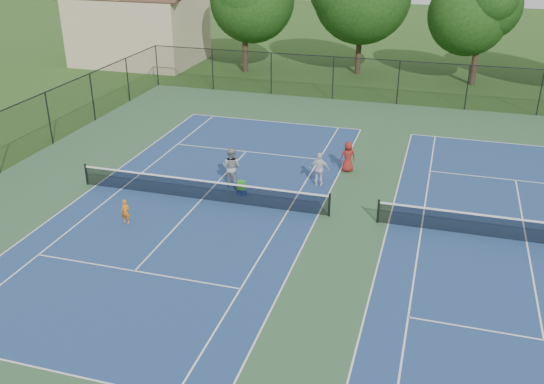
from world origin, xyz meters
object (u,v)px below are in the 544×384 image
(ball_crate, at_px, (242,192))
(bystander_c, at_px, (348,157))
(clapboard_house, at_px, (139,26))
(instructor, at_px, (231,167))
(tree_back_c, at_px, (482,11))
(ball_hopper, at_px, (242,185))
(child_player, at_px, (125,212))
(bystander_a, at_px, (319,169))

(ball_crate, bearing_deg, bystander_c, 44.72)
(clapboard_house, xyz_separation_m, instructor, (16.82, -23.16, -2.12))
(tree_back_c, relative_size, ball_hopper, 20.12)
(child_player, height_order, ball_crate, child_player)
(bystander_c, bearing_deg, ball_crate, 21.34)
(clapboard_house, distance_m, bystander_c, 29.54)
(child_player, bearing_deg, ball_crate, 49.49)
(tree_back_c, bearing_deg, instructor, -115.78)
(instructor, bearing_deg, bystander_a, -154.02)
(bystander_c, height_order, ball_crate, bystander_c)
(instructor, bearing_deg, tree_back_c, -107.39)
(instructor, xyz_separation_m, ball_crate, (0.78, -0.81, -0.84))
(ball_hopper, bearing_deg, instructor, 133.86)
(clapboard_house, relative_size, bystander_a, 6.50)
(tree_back_c, xyz_separation_m, bystander_c, (-6.17, -19.77, -4.69))
(tree_back_c, distance_m, ball_hopper, 26.60)
(ball_crate, bearing_deg, ball_hopper, 0.00)
(ball_crate, distance_m, ball_hopper, 0.34)
(bystander_a, relative_size, ball_hopper, 3.98)
(instructor, bearing_deg, child_player, 66.90)
(ball_hopper, bearing_deg, bystander_c, 44.72)
(clapboard_house, height_order, ball_hopper, clapboard_house)
(ball_hopper, bearing_deg, ball_crate, 0.00)
(tree_back_c, distance_m, ball_crate, 26.67)
(bystander_c, relative_size, ball_crate, 4.30)
(instructor, xyz_separation_m, bystander_c, (5.01, 3.38, -0.18))
(child_player, height_order, ball_hopper, child_player)
(clapboard_house, xyz_separation_m, ball_hopper, (17.59, -23.96, -2.61))
(clapboard_house, distance_m, ball_hopper, 29.84)
(tree_back_c, distance_m, instructor, 26.11)
(clapboard_house, relative_size, ball_crate, 29.36)
(child_player, bearing_deg, instructor, 60.76)
(clapboard_house, height_order, child_player, clapboard_house)
(bystander_a, bearing_deg, bystander_c, -121.30)
(bystander_a, bearing_deg, tree_back_c, -114.04)
(ball_crate, height_order, ball_hopper, ball_hopper)
(tree_back_c, relative_size, bystander_c, 5.30)
(clapboard_house, xyz_separation_m, bystander_a, (20.82, -21.89, -2.26))
(bystander_c, distance_m, ball_crate, 5.99)
(ball_crate, bearing_deg, clapboard_house, 126.29)
(bystander_c, xyz_separation_m, ball_crate, (-4.23, -4.19, -0.66))
(bystander_c, bearing_deg, tree_back_c, -130.72)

